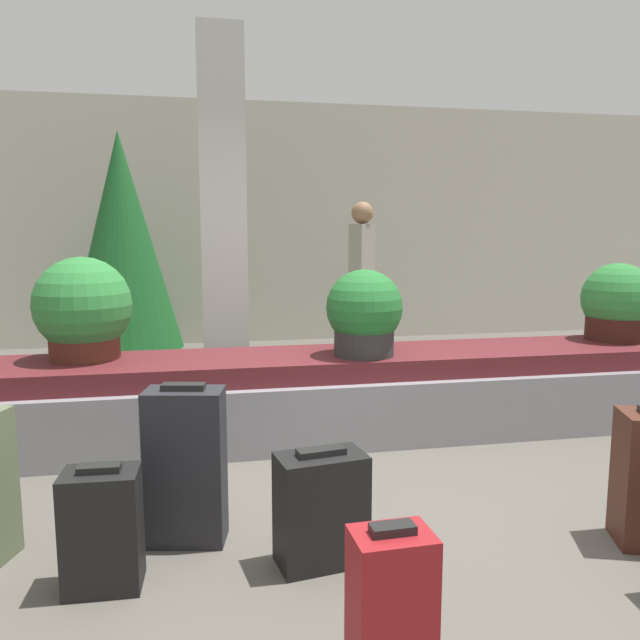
# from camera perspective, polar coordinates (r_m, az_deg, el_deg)

# --- Properties ---
(ground_plane) EXTENTS (18.00, 18.00, 0.00)m
(ground_plane) POSITION_cam_1_polar(r_m,az_deg,el_deg) (3.49, 4.59, -17.37)
(ground_plane) COLOR #59544C
(back_wall) EXTENTS (18.00, 0.06, 3.20)m
(back_wall) POSITION_cam_1_polar(r_m,az_deg,el_deg) (8.55, -5.39, 8.75)
(back_wall) COLOR beige
(back_wall) RESTS_ON ground_plane
(carousel) EXTENTS (7.48, 0.93, 0.61)m
(carousel) POSITION_cam_1_polar(r_m,az_deg,el_deg) (4.65, -0.00, -6.93)
(carousel) COLOR gray
(carousel) RESTS_ON ground_plane
(pillar) EXTENTS (0.39, 0.39, 3.20)m
(pillar) POSITION_cam_1_polar(r_m,az_deg,el_deg) (5.56, -8.85, 9.04)
(pillar) COLOR silver
(pillar) RESTS_ON ground_plane
(suitcase_0) EXTENTS (0.32, 0.24, 0.54)m
(suitcase_0) POSITION_cam_1_polar(r_m,az_deg,el_deg) (2.91, -19.28, -17.60)
(suitcase_0) COLOR black
(suitcase_0) RESTS_ON ground_plane
(suitcase_2) EXTENTS (0.43, 0.29, 0.54)m
(suitcase_2) POSITION_cam_1_polar(r_m,az_deg,el_deg) (2.94, 0.10, -16.85)
(suitcase_2) COLOR black
(suitcase_2) RESTS_ON ground_plane
(suitcase_3) EXTENTS (0.27, 0.21, 0.57)m
(suitcase_3) POSITION_cam_1_polar(r_m,az_deg,el_deg) (2.26, 6.52, -24.87)
(suitcase_3) COLOR maroon
(suitcase_3) RESTS_ON ground_plane
(suitcase_4) EXTENTS (0.40, 0.28, 0.79)m
(suitcase_4) POSITION_cam_1_polar(r_m,az_deg,el_deg) (3.15, -12.16, -12.89)
(suitcase_4) COLOR #232328
(suitcase_4) RESTS_ON ground_plane
(potted_plant_0) EXTENTS (0.55, 0.55, 0.62)m
(potted_plant_0) POSITION_cam_1_polar(r_m,az_deg,el_deg) (4.49, 4.07, 0.57)
(potted_plant_0) COLOR #2D2D2D
(potted_plant_0) RESTS_ON carousel
(potted_plant_1) EXTENTS (0.67, 0.67, 0.72)m
(potted_plant_1) POSITION_cam_1_polar(r_m,az_deg,el_deg) (4.66, -20.85, 0.86)
(potted_plant_1) COLOR #4C2319
(potted_plant_1) RESTS_ON carousel
(potted_plant_2) EXTENTS (0.57, 0.57, 0.64)m
(potted_plant_2) POSITION_cam_1_polar(r_m,az_deg,el_deg) (5.67, 25.53, 1.36)
(potted_plant_2) COLOR #381914
(potted_plant_2) RESTS_ON carousel
(traveler_0) EXTENTS (0.35, 0.35, 1.84)m
(traveler_0) POSITION_cam_1_polar(r_m,az_deg,el_deg) (7.40, 3.86, 5.19)
(traveler_0) COLOR #282833
(traveler_0) RESTS_ON ground_plane
(decorated_tree) EXTENTS (1.29, 1.29, 2.60)m
(decorated_tree) POSITION_cam_1_polar(r_m,az_deg,el_deg) (7.37, -17.65, 6.86)
(decorated_tree) COLOR #4C331E
(decorated_tree) RESTS_ON ground_plane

